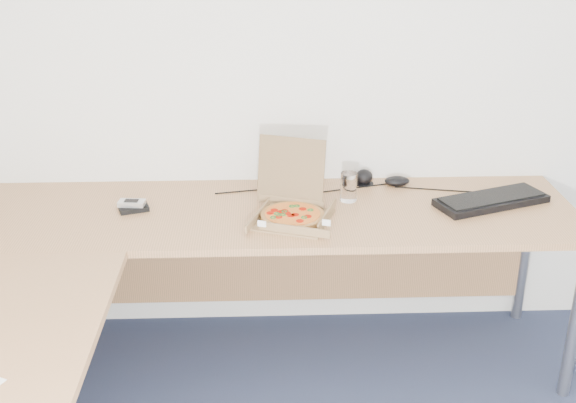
{
  "coord_description": "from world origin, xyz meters",
  "views": [
    {
      "loc": [
        -0.55,
        -1.32,
        1.94
      ],
      "look_at": [
        -0.45,
        1.28,
        0.82
      ],
      "focal_mm": 44.93,
      "sensor_mm": 36.0,
      "label": 1
    }
  ],
  "objects_px": {
    "keyboard": "(491,201)",
    "desk": "(187,267)",
    "drinking_glass": "(349,187)",
    "pizza_box": "(292,211)",
    "wallet": "(133,207)"
  },
  "relations": [
    {
      "from": "keyboard",
      "to": "desk",
      "type": "bearing_deg",
      "value": 179.76
    },
    {
      "from": "desk",
      "to": "drinking_glass",
      "type": "xyz_separation_m",
      "value": [
        0.64,
        0.52,
        0.09
      ]
    },
    {
      "from": "pizza_box",
      "to": "drinking_glass",
      "type": "height_order",
      "value": "pizza_box"
    },
    {
      "from": "keyboard",
      "to": "wallet",
      "type": "height_order",
      "value": "keyboard"
    },
    {
      "from": "desk",
      "to": "wallet",
      "type": "xyz_separation_m",
      "value": [
        -0.26,
        0.46,
        0.04
      ]
    },
    {
      "from": "keyboard",
      "to": "wallet",
      "type": "relative_size",
      "value": 4.09
    },
    {
      "from": "drinking_glass",
      "to": "wallet",
      "type": "bearing_deg",
      "value": -176.12
    },
    {
      "from": "drinking_glass",
      "to": "desk",
      "type": "bearing_deg",
      "value": -140.93
    },
    {
      "from": "desk",
      "to": "pizza_box",
      "type": "xyz_separation_m",
      "value": [
        0.39,
        0.34,
        0.06
      ]
    },
    {
      "from": "drinking_glass",
      "to": "keyboard",
      "type": "height_order",
      "value": "drinking_glass"
    },
    {
      "from": "desk",
      "to": "keyboard",
      "type": "relative_size",
      "value": 5.2
    },
    {
      "from": "desk",
      "to": "pizza_box",
      "type": "distance_m",
      "value": 0.52
    },
    {
      "from": "pizza_box",
      "to": "wallet",
      "type": "bearing_deg",
      "value": -170.92
    },
    {
      "from": "desk",
      "to": "keyboard",
      "type": "distance_m",
      "value": 1.32
    },
    {
      "from": "keyboard",
      "to": "pizza_box",
      "type": "bearing_deg",
      "value": 167.39
    }
  ]
}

